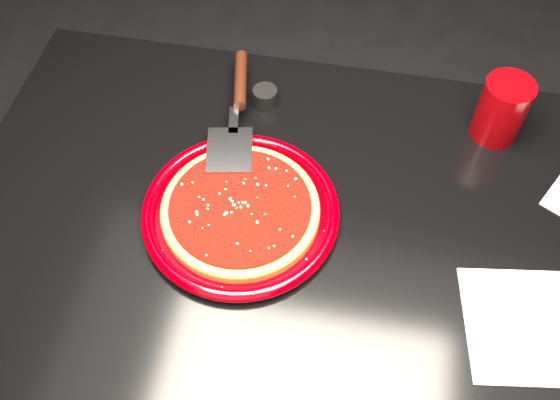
# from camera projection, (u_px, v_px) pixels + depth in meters

# --- Properties ---
(floor) EXTENTS (4.00, 4.00, 0.01)m
(floor) POSITION_uv_depth(u_px,v_px,m) (299.00, 387.00, 1.63)
(floor) COLOR black
(floor) RESTS_ON ground
(table) EXTENTS (1.20, 0.80, 0.75)m
(table) POSITION_uv_depth(u_px,v_px,m) (304.00, 328.00, 1.32)
(table) COLOR black
(table) RESTS_ON floor
(plate) EXTENTS (0.35, 0.35, 0.02)m
(plate) POSITION_uv_depth(u_px,v_px,m) (241.00, 212.00, 1.02)
(plate) COLOR #7B0004
(plate) RESTS_ON table
(pizza_crust) EXTENTS (0.28, 0.28, 0.01)m
(pizza_crust) POSITION_uv_depth(u_px,v_px,m) (240.00, 211.00, 1.02)
(pizza_crust) COLOR olive
(pizza_crust) RESTS_ON plate
(pizza_crust_rim) EXTENTS (0.28, 0.28, 0.02)m
(pizza_crust_rim) POSITION_uv_depth(u_px,v_px,m) (240.00, 208.00, 1.01)
(pizza_crust_rim) COLOR olive
(pizza_crust_rim) RESTS_ON plate
(pizza_sauce) EXTENTS (0.25, 0.25, 0.01)m
(pizza_sauce) POSITION_uv_depth(u_px,v_px,m) (240.00, 207.00, 1.01)
(pizza_sauce) COLOR #67120B
(pizza_sauce) RESTS_ON plate
(parmesan_dusting) EXTENTS (0.22, 0.22, 0.01)m
(parmesan_dusting) POSITION_uv_depth(u_px,v_px,m) (240.00, 205.00, 1.00)
(parmesan_dusting) COLOR beige
(parmesan_dusting) RESTS_ON plate
(basil_flecks) EXTENTS (0.20, 0.20, 0.00)m
(basil_flecks) POSITION_uv_depth(u_px,v_px,m) (240.00, 205.00, 1.00)
(basil_flecks) COLOR black
(basil_flecks) RESTS_ON plate
(pizza_server) EXTENTS (0.16, 0.34, 0.02)m
(pizza_server) POSITION_uv_depth(u_px,v_px,m) (237.00, 111.00, 1.11)
(pizza_server) COLOR silver
(pizza_server) RESTS_ON plate
(cup) EXTENTS (0.11, 0.11, 0.12)m
(cup) POSITION_uv_depth(u_px,v_px,m) (501.00, 110.00, 1.08)
(cup) COLOR #7C0306
(cup) RESTS_ON table
(napkin_a) EXTENTS (0.21, 0.21, 0.00)m
(napkin_a) POSITION_uv_depth(u_px,v_px,m) (527.00, 325.00, 0.92)
(napkin_a) COLOR white
(napkin_a) RESTS_ON table
(ramekin) EXTENTS (0.06, 0.06, 0.04)m
(ramekin) POSITION_uv_depth(u_px,v_px,m) (265.00, 97.00, 1.16)
(ramekin) COLOR black
(ramekin) RESTS_ON table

